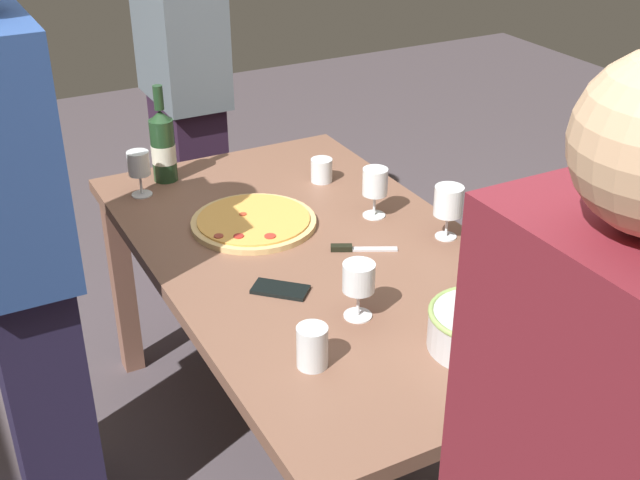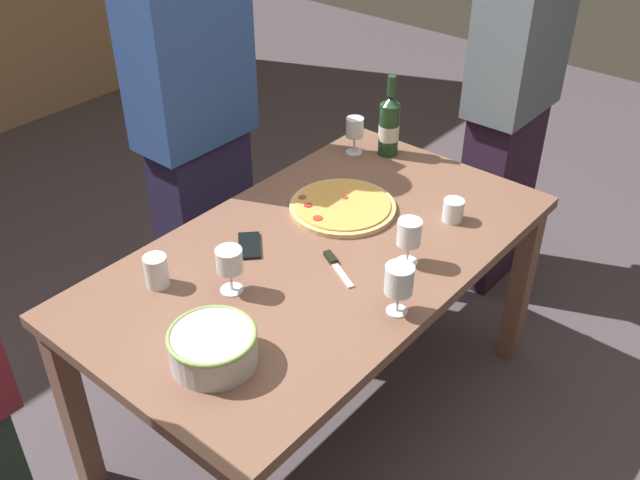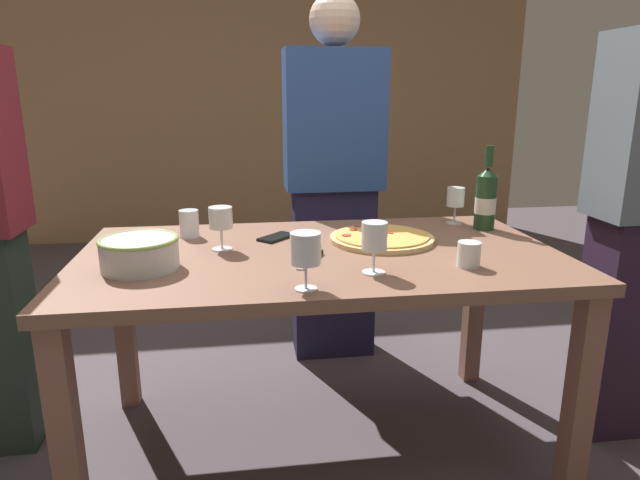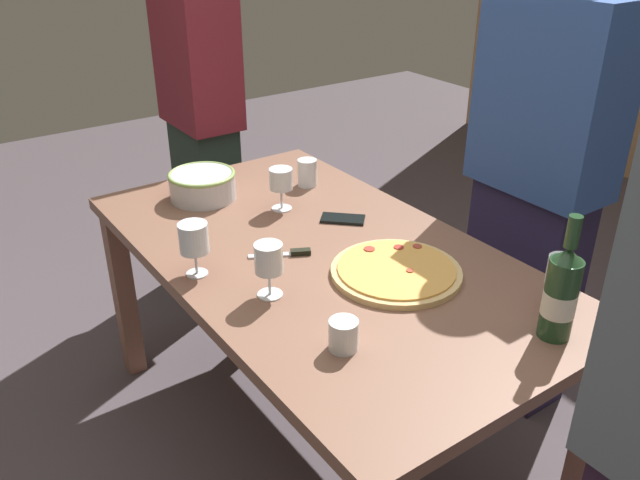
% 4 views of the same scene
% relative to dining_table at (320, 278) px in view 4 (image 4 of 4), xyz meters
% --- Properties ---
extents(ground_plane, '(8.00, 8.00, 0.00)m').
position_rel_dining_table_xyz_m(ground_plane, '(0.00, 0.00, -0.66)').
color(ground_plane, '#4D4349').
extents(dining_table, '(1.60, 0.90, 0.75)m').
position_rel_dining_table_xyz_m(dining_table, '(0.00, 0.00, 0.00)').
color(dining_table, brown).
rests_on(dining_table, ground).
extents(pizza, '(0.37, 0.37, 0.03)m').
position_rel_dining_table_xyz_m(pizza, '(0.24, 0.10, 0.10)').
color(pizza, '#DCB674').
rests_on(pizza, dining_table).
extents(serving_bowl, '(0.24, 0.24, 0.10)m').
position_rel_dining_table_xyz_m(serving_bowl, '(-0.57, -0.11, 0.15)').
color(serving_bowl, silver).
rests_on(serving_bowl, dining_table).
extents(wine_bottle, '(0.08, 0.08, 0.32)m').
position_rel_dining_table_xyz_m(wine_bottle, '(0.68, 0.22, 0.22)').
color(wine_bottle, '#203E22').
rests_on(wine_bottle, dining_table).
extents(wine_glass_near_pizza, '(0.08, 0.08, 0.15)m').
position_rel_dining_table_xyz_m(wine_glass_near_pizza, '(0.12, -0.25, 0.20)').
color(wine_glass_near_pizza, white).
rests_on(wine_glass_near_pizza, dining_table).
extents(wine_glass_by_bottle, '(0.08, 0.08, 0.15)m').
position_rel_dining_table_xyz_m(wine_glass_by_bottle, '(-0.33, 0.07, 0.20)').
color(wine_glass_by_bottle, white).
rests_on(wine_glass_by_bottle, dining_table).
extents(wine_glass_far_left, '(0.08, 0.08, 0.16)m').
position_rel_dining_table_xyz_m(wine_glass_far_left, '(-0.09, -0.36, 0.20)').
color(wine_glass_far_left, white).
rests_on(wine_glass_far_left, dining_table).
extents(wine_glass_far_right, '(0.07, 0.07, 0.15)m').
position_rel_dining_table_xyz_m(wine_glass_far_right, '(0.60, 0.33, 0.19)').
color(wine_glass_far_right, white).
rests_on(wine_glass_far_right, dining_table).
extents(cup_amber, '(0.07, 0.07, 0.10)m').
position_rel_dining_table_xyz_m(cup_amber, '(-0.45, 0.26, 0.14)').
color(cup_amber, white).
rests_on(cup_amber, dining_table).
extents(cup_ceramic, '(0.07, 0.07, 0.08)m').
position_rel_dining_table_xyz_m(cup_ceramic, '(0.43, -0.23, 0.13)').
color(cup_ceramic, white).
rests_on(cup_ceramic, dining_table).
extents(cell_phone, '(0.15, 0.15, 0.01)m').
position_rel_dining_table_xyz_m(cell_phone, '(-0.13, 0.19, 0.10)').
color(cell_phone, black).
rests_on(cell_phone, dining_table).
extents(pizza_knife, '(0.11, 0.18, 0.02)m').
position_rel_dining_table_xyz_m(pizza_knife, '(-0.04, -0.09, 0.10)').
color(pizza_knife, silver).
rests_on(pizza_knife, dining_table).
extents(person_host, '(0.45, 0.24, 1.69)m').
position_rel_dining_table_xyz_m(person_host, '(0.18, 0.77, 0.20)').
color(person_host, '#231E3B').
rests_on(person_host, ground).
extents(person_guest_right, '(0.39, 0.24, 1.64)m').
position_rel_dining_table_xyz_m(person_guest_right, '(-1.19, 0.19, 0.18)').
color(person_guest_right, '#233429').
rests_on(person_guest_right, ground).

